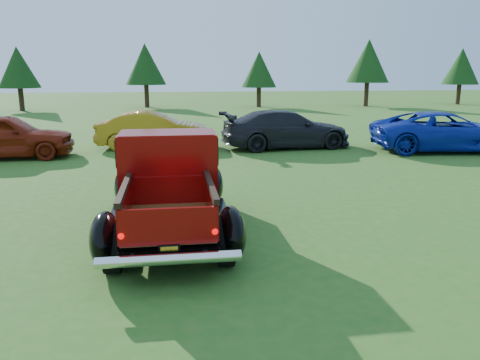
{
  "coord_description": "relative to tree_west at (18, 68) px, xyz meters",
  "views": [
    {
      "loc": [
        -1.34,
        -7.88,
        2.85
      ],
      "look_at": [
        -0.11,
        0.2,
        0.94
      ],
      "focal_mm": 35.0,
      "sensor_mm": 36.0,
      "label": 1
    }
  ],
  "objects": [
    {
      "name": "tree_east",
      "position": [
        27.0,
        0.5,
        0.55
      ],
      "size": [
        3.46,
        3.46,
        5.4
      ],
      "color": "#332114",
      "rests_on": "ground"
    },
    {
      "name": "tree_west",
      "position": [
        0.0,
        0.0,
        0.0
      ],
      "size": [
        2.94,
        2.94,
        4.6
      ],
      "color": "#332114",
      "rests_on": "ground"
    },
    {
      "name": "show_car_blue",
      "position": [
        20.58,
        -21.26,
        -2.4
      ],
      "size": [
        5.39,
        3.0,
        1.42
      ],
      "primitive_type": "imported",
      "rotation": [
        0.0,
        0.0,
        1.44
      ],
      "color": "#0E239E",
      "rests_on": "ground"
    },
    {
      "name": "show_car_yellow",
      "position": [
        10.1,
        -19.03,
        -2.42
      ],
      "size": [
        4.27,
        1.72,
        1.38
      ],
      "primitive_type": "imported",
      "rotation": [
        0.0,
        0.0,
        1.51
      ],
      "color": "#B37817",
      "rests_on": "ground"
    },
    {
      "name": "pickup_truck",
      "position": [
        10.63,
        -28.42,
        -2.26
      ],
      "size": [
        2.3,
        4.85,
        1.79
      ],
      "rotation": [
        0.0,
        0.0,
        -0.01
      ],
      "color": "black",
      "rests_on": "ground"
    },
    {
      "name": "ground",
      "position": [
        12.0,
        -29.0,
        -3.11
      ],
      "size": [
        120.0,
        120.0,
        0.0
      ],
      "primitive_type": "plane",
      "color": "#2A5D1A",
      "rests_on": "ground"
    },
    {
      "name": "tree_mid_right",
      "position": [
        18.0,
        1.0,
        -0.14
      ],
      "size": [
        2.82,
        2.82,
        4.4
      ],
      "color": "#332114",
      "rests_on": "ground"
    },
    {
      "name": "show_car_grey",
      "position": [
        15.06,
        -19.68,
        -2.4
      ],
      "size": [
        5.05,
        2.42,
        1.42
      ],
      "primitive_type": "imported",
      "rotation": [
        0.0,
        0.0,
        1.66
      ],
      "color": "black",
      "rests_on": "ground"
    },
    {
      "name": "tree_mid_left",
      "position": [
        9.0,
        2.0,
        0.27
      ],
      "size": [
        3.2,
        3.2,
        5.0
      ],
      "color": "#332114",
      "rests_on": "ground"
    },
    {
      "name": "tree_far_east",
      "position": [
        36.0,
        1.5,
        0.14
      ],
      "size": [
        3.07,
        3.07,
        4.8
      ],
      "color": "#332114",
      "rests_on": "ground"
    },
    {
      "name": "show_car_red",
      "position": [
        5.22,
        -20.4,
        -2.35
      ],
      "size": [
        4.5,
        1.98,
        1.51
      ],
      "primitive_type": "imported",
      "rotation": [
        0.0,
        0.0,
        1.62
      ],
      "color": "maroon",
      "rests_on": "ground"
    }
  ]
}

